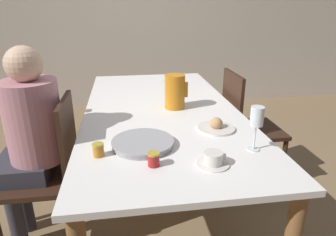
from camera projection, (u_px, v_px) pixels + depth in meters
name	position (u px, v px, depth m)	size (l,w,h in m)	color
ground_plane	(162.00, 199.00, 2.27)	(20.00, 20.00, 0.00)	#7F6647
wall_back	(138.00, 10.00, 3.96)	(10.00, 0.06, 2.60)	beige
dining_table	(161.00, 120.00, 2.03)	(1.00, 2.04, 0.72)	white
chair_person_side	(49.00, 170.00, 1.72)	(0.42, 0.42, 0.91)	#331E14
chair_opposite	(245.00, 125.00, 2.35)	(0.42, 0.42, 0.91)	#331E14
person_seated	(29.00, 134.00, 1.66)	(0.39, 0.41, 1.19)	#33333D
red_pitcher	(175.00, 91.00, 1.98)	(0.16, 0.13, 0.23)	orange
wine_glass_water	(257.00, 118.00, 1.39)	(0.06, 0.06, 0.22)	white
teacup_near_person	(213.00, 159.00, 1.30)	(0.14, 0.14, 0.06)	silver
serving_tray	(143.00, 143.00, 1.48)	(0.31, 0.31, 0.03)	#9E9EA3
bread_plate	(216.00, 126.00, 1.67)	(0.21, 0.21, 0.07)	silver
jam_jar_amber	(98.00, 149.00, 1.37)	(0.05, 0.05, 0.06)	#C67A1E
jam_jar_red	(154.00, 159.00, 1.29)	(0.05, 0.05, 0.06)	#A81E1E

